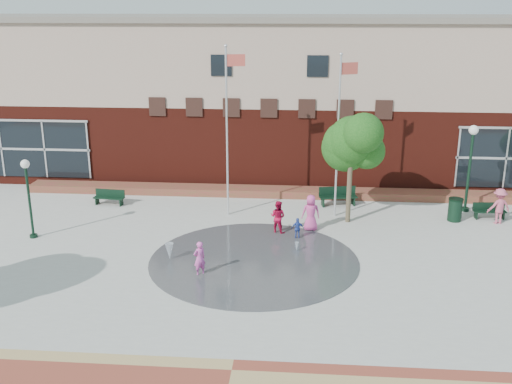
# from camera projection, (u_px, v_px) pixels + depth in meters

# --- Properties ---
(ground) EXTENTS (120.00, 120.00, 0.00)m
(ground) POSITION_uv_depth(u_px,v_px,m) (247.00, 296.00, 21.16)
(ground) COLOR #666056
(ground) RESTS_ON ground
(plaza_concrete) EXTENTS (46.00, 18.00, 0.01)m
(plaza_concrete) POSITION_uv_depth(u_px,v_px,m) (256.00, 251.00, 24.96)
(plaza_concrete) COLOR #A8A8A0
(plaza_concrete) RESTS_ON ground
(splash_pad) EXTENTS (8.40, 8.40, 0.01)m
(splash_pad) POSITION_uv_depth(u_px,v_px,m) (254.00, 261.00, 24.01)
(splash_pad) COLOR #383A3D
(splash_pad) RESTS_ON ground
(library_building) EXTENTS (44.40, 10.40, 9.20)m
(library_building) POSITION_uv_depth(u_px,v_px,m) (274.00, 93.00, 36.37)
(library_building) COLOR #50160F
(library_building) RESTS_ON ground
(flower_bed) EXTENTS (26.00, 1.20, 0.40)m
(flower_bed) POSITION_uv_depth(u_px,v_px,m) (267.00, 196.00, 32.18)
(flower_bed) COLOR #A81834
(flower_bed) RESTS_ON ground
(flagpole_left) EXTENTS (0.95, 0.23, 8.13)m
(flagpole_left) POSITION_uv_depth(u_px,v_px,m) (228.00, 123.00, 27.92)
(flagpole_left) COLOR silver
(flagpole_left) RESTS_ON ground
(flagpole_right) EXTENTS (0.88, 0.46, 7.78)m
(flagpole_right) POSITION_uv_depth(u_px,v_px,m) (339.00, 128.00, 27.81)
(flagpole_right) COLOR silver
(flagpole_right) RESTS_ON ground
(lamp_left) EXTENTS (0.38, 0.38, 3.56)m
(lamp_left) POSITION_uv_depth(u_px,v_px,m) (28.00, 190.00, 25.74)
(lamp_left) COLOR black
(lamp_left) RESTS_ON ground
(lamp_right) EXTENTS (0.46, 0.46, 4.34)m
(lamp_right) POSITION_uv_depth(u_px,v_px,m) (470.00, 159.00, 28.97)
(lamp_right) COLOR black
(lamp_right) RESTS_ON ground
(bench_left) EXTENTS (1.61, 0.60, 0.79)m
(bench_left) POSITION_uv_depth(u_px,v_px,m) (109.00, 200.00, 30.61)
(bench_left) COLOR black
(bench_left) RESTS_ON ground
(bench_mid) EXTENTS (1.98, 0.92, 0.96)m
(bench_mid) POSITION_uv_depth(u_px,v_px,m) (338.00, 200.00, 30.50)
(bench_mid) COLOR black
(bench_mid) RESTS_ON ground
(bench_right) EXTENTS (1.57, 0.54, 0.77)m
(bench_right) POSITION_uv_depth(u_px,v_px,m) (489.00, 214.00, 28.65)
(bench_right) COLOR black
(bench_right) RESTS_ON ground
(trash_can) EXTENTS (0.69, 0.69, 1.12)m
(trash_can) POSITION_uv_depth(u_px,v_px,m) (455.00, 210.00, 28.26)
(trash_can) COLOR black
(trash_can) RESTS_ON ground
(tree_mid) EXTENTS (3.23, 3.23, 5.44)m
(tree_mid) POSITION_uv_depth(u_px,v_px,m) (352.00, 140.00, 27.12)
(tree_mid) COLOR #463B29
(tree_mid) RESTS_ON ground
(water_jet_a) EXTENTS (0.35, 0.35, 0.68)m
(water_jet_a) POSITION_uv_depth(u_px,v_px,m) (170.00, 260.00, 24.11)
(water_jet_a) COLOR white
(water_jet_a) RESTS_ON ground
(water_jet_b) EXTENTS (0.17, 0.17, 0.39)m
(water_jet_b) POSITION_uv_depth(u_px,v_px,m) (297.00, 252.00, 24.92)
(water_jet_b) COLOR white
(water_jet_b) RESTS_ON ground
(child_splash) EXTENTS (0.59, 0.57, 1.36)m
(child_splash) POSITION_uv_depth(u_px,v_px,m) (199.00, 258.00, 22.61)
(child_splash) COLOR #E454B8
(child_splash) RESTS_ON ground
(adult_red) EXTENTS (0.90, 0.82, 1.50)m
(adult_red) POSITION_uv_depth(u_px,v_px,m) (278.00, 217.00, 26.79)
(adult_red) COLOR #B40E37
(adult_red) RESTS_ON ground
(adult_pink) EXTENTS (0.89, 0.64, 1.68)m
(adult_pink) POSITION_uv_depth(u_px,v_px,m) (311.00, 213.00, 27.03)
(adult_pink) COLOR #CF428D
(adult_pink) RESTS_ON ground
(child_blue) EXTENTS (0.57, 0.25, 0.96)m
(child_blue) POSITION_uv_depth(u_px,v_px,m) (298.00, 228.00, 26.16)
(child_blue) COLOR #2F49A9
(child_blue) RESTS_ON ground
(person_bench) EXTENTS (1.23, 0.88, 1.71)m
(person_bench) POSITION_uv_depth(u_px,v_px,m) (499.00, 206.00, 27.86)
(person_bench) COLOR #C2526D
(person_bench) RESTS_ON ground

